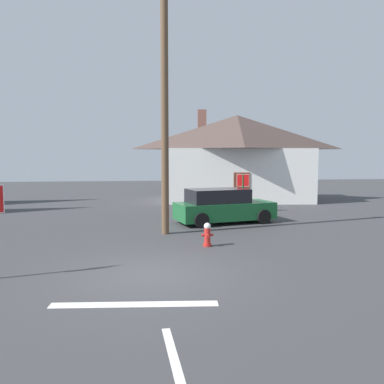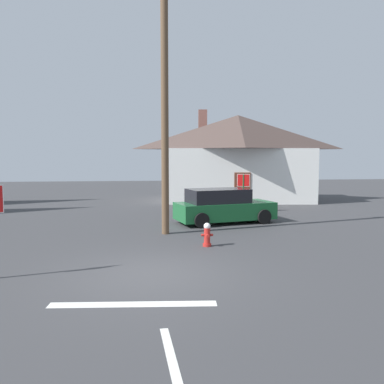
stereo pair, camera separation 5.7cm
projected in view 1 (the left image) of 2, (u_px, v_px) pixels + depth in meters
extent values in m
cube|color=#38383A|center=(151.00, 275.00, 9.89)|extent=(80.00, 80.00, 0.10)
cube|color=silver|center=(134.00, 304.00, 7.77)|extent=(3.35, 0.60, 0.01)
cube|color=silver|center=(179.00, 378.00, 5.18)|extent=(0.31, 3.04, 0.01)
cylinder|color=#AD231E|center=(207.00, 245.00, 12.89)|extent=(0.28, 0.28, 0.09)
cylinder|color=#AD231E|center=(207.00, 236.00, 12.86)|extent=(0.21, 0.21, 0.51)
sphere|color=white|center=(207.00, 226.00, 12.83)|extent=(0.22, 0.22, 0.22)
cylinder|color=#AD231E|center=(203.00, 235.00, 12.84)|extent=(0.09, 0.08, 0.08)
cylinder|color=#AD231E|center=(212.00, 235.00, 12.88)|extent=(0.09, 0.08, 0.08)
cylinder|color=#AD231E|center=(208.00, 236.00, 12.71)|extent=(0.10, 0.09, 0.10)
cylinder|color=brown|center=(165.00, 106.00, 14.59)|extent=(0.28, 0.28, 9.69)
cylinder|color=#1E4C28|center=(243.00, 193.00, 20.80)|extent=(0.08, 0.08, 2.03)
cube|color=white|center=(243.00, 180.00, 20.74)|extent=(0.64, 0.20, 0.66)
cube|color=red|center=(243.00, 180.00, 20.74)|extent=(0.61, 0.20, 0.62)
cube|color=silver|center=(237.00, 175.00, 26.69)|extent=(9.99, 6.17, 3.49)
pyramid|color=#473833|center=(237.00, 132.00, 26.44)|extent=(10.79, 6.67, 2.27)
cube|color=brown|center=(202.00, 125.00, 27.28)|extent=(0.67, 0.67, 2.04)
cube|color=#592D1E|center=(242.00, 189.00, 24.22)|extent=(1.00, 0.18, 2.00)
cube|color=#195B2D|center=(225.00, 211.00, 17.53)|extent=(4.63, 2.70, 0.74)
cube|color=black|center=(218.00, 196.00, 17.35)|extent=(2.89, 2.11, 0.61)
cylinder|color=black|center=(245.00, 211.00, 18.89)|extent=(0.67, 0.36, 0.64)
cylinder|color=black|center=(264.00, 217.00, 17.23)|extent=(0.67, 0.36, 0.64)
cylinder|color=black|center=(187.00, 215.00, 17.86)|extent=(0.67, 0.36, 0.64)
cylinder|color=black|center=(201.00, 220.00, 16.21)|extent=(0.67, 0.36, 0.64)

